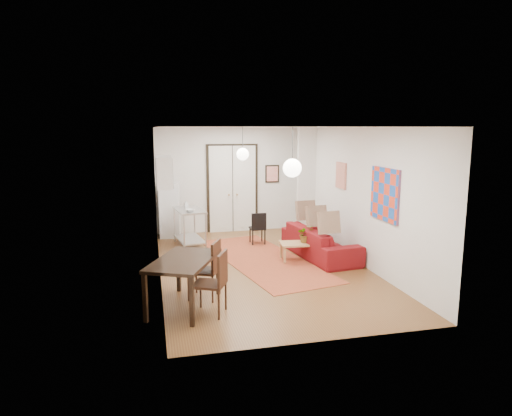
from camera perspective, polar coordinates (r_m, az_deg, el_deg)
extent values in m
plane|color=brown|center=(9.69, 0.76, -7.33)|extent=(7.00, 7.00, 0.00)
cube|color=white|center=(9.25, 0.80, 10.08)|extent=(4.20, 7.00, 0.02)
cube|color=silver|center=(12.76, -3.00, 3.52)|extent=(4.20, 0.02, 2.90)
cube|color=silver|center=(6.08, 8.73, -3.78)|extent=(4.20, 0.02, 2.90)
cube|color=silver|center=(9.09, -12.18, 0.68)|extent=(0.02, 7.00, 2.90)
cube|color=silver|center=(10.07, 12.47, 1.56)|extent=(0.02, 7.00, 2.90)
cube|color=silver|center=(12.74, -2.95, 2.38)|extent=(1.44, 0.06, 2.50)
cube|color=silver|center=(12.31, 6.31, 3.24)|extent=(0.50, 0.10, 2.90)
cube|color=white|center=(10.53, -11.44, 4.43)|extent=(0.35, 1.00, 0.70)
cube|color=red|center=(8.93, 15.81, 1.66)|extent=(0.05, 1.00, 1.00)
cube|color=beige|center=(10.74, 10.58, 4.02)|extent=(0.05, 0.50, 0.60)
cube|color=red|center=(12.96, 2.04, 4.30)|extent=(0.40, 0.03, 0.50)
cube|color=brown|center=(11.02, -12.32, 4.90)|extent=(0.03, 0.44, 0.54)
sphere|color=white|center=(11.22, -1.68, 6.74)|extent=(0.30, 0.30, 0.30)
cylinder|color=black|center=(11.20, -1.69, 8.79)|extent=(0.01, 0.01, 0.50)
sphere|color=white|center=(7.35, 4.55, 5.00)|extent=(0.30, 0.30, 0.30)
cylinder|color=black|center=(7.33, 4.59, 8.12)|extent=(0.01, 0.01, 0.50)
cube|color=#B44C2D|center=(10.20, 0.88, -6.41)|extent=(2.41, 4.50, 0.01)
imported|color=maroon|center=(10.44, 8.01, -4.22)|extent=(1.18, 2.42, 0.68)
cube|color=tan|center=(10.09, 5.62, -4.44)|extent=(0.94, 0.58, 0.04)
cube|color=tan|center=(9.84, 3.77, -5.99)|extent=(0.05, 0.05, 0.36)
cube|color=tan|center=(10.10, 8.12, -5.66)|extent=(0.05, 0.05, 0.36)
cube|color=tan|center=(10.21, 3.12, -5.39)|extent=(0.05, 0.05, 0.36)
cube|color=tan|center=(10.45, 7.33, -5.09)|extent=(0.05, 0.05, 0.36)
imported|color=#347032|center=(10.07, 6.18, -3.22)|extent=(0.38, 0.34, 0.39)
cube|color=#B5B8BA|center=(11.24, -8.37, -0.25)|extent=(0.77, 1.28, 0.04)
cube|color=#B5B8BA|center=(11.39, -8.28, -3.85)|extent=(0.72, 1.24, 0.03)
cylinder|color=#B5B8BA|center=(10.76, -9.45, -3.21)|extent=(0.04, 0.04, 0.91)
cylinder|color=#B5B8BA|center=(10.80, -6.67, -3.08)|extent=(0.04, 0.04, 0.91)
cylinder|color=#B5B8BA|center=(11.86, -9.81, -1.98)|extent=(0.04, 0.04, 0.91)
cylinder|color=#B5B8BA|center=(11.90, -7.29, -1.88)|extent=(0.04, 0.04, 0.91)
imported|color=silver|center=(10.93, -8.24, -0.28)|extent=(0.28, 0.28, 0.05)
imported|color=#5185AF|center=(11.46, -8.74, 0.53)|extent=(0.11, 0.11, 0.19)
cube|color=silver|center=(12.33, -10.71, -0.27)|extent=(0.58, 0.58, 1.45)
cube|color=black|center=(7.45, -9.00, -6.50)|extent=(1.38, 1.69, 0.05)
cube|color=black|center=(6.92, -11.58, -11.47)|extent=(0.08, 0.08, 0.76)
cube|color=black|center=(6.97, -5.42, -11.15)|extent=(0.08, 0.08, 0.76)
cube|color=black|center=(8.21, -11.86, -8.02)|extent=(0.08, 0.08, 0.76)
cube|color=black|center=(8.25, -6.71, -7.78)|extent=(0.08, 0.08, 0.76)
cube|color=#341D10|center=(7.90, -6.53, -7.78)|extent=(0.63, 0.62, 0.04)
cube|color=#341D10|center=(8.03, -6.76, -5.46)|extent=(0.23, 0.44, 0.50)
cylinder|color=#341D10|center=(7.76, -7.81, -10.03)|extent=(0.03, 0.03, 0.48)
cylinder|color=#341D10|center=(7.80, -4.83, -9.85)|extent=(0.03, 0.03, 0.48)
cylinder|color=#341D10|center=(8.16, -8.09, -9.02)|extent=(0.03, 0.03, 0.48)
cylinder|color=#341D10|center=(8.20, -5.26, -8.87)|extent=(0.03, 0.03, 0.48)
cube|color=#341D10|center=(7.24, -5.88, -9.44)|extent=(0.63, 0.62, 0.04)
cube|color=#341D10|center=(7.36, -6.14, -6.89)|extent=(0.23, 0.44, 0.50)
cylinder|color=#341D10|center=(7.11, -7.27, -11.93)|extent=(0.03, 0.03, 0.48)
cylinder|color=#341D10|center=(7.16, -4.00, -11.72)|extent=(0.03, 0.03, 0.48)
cylinder|color=#341D10|center=(7.50, -7.61, -10.74)|extent=(0.03, 0.03, 0.48)
cylinder|color=#341D10|center=(7.54, -4.52, -10.56)|extent=(0.03, 0.03, 0.48)
cube|color=black|center=(11.45, 0.18, -2.56)|extent=(0.37, 0.37, 0.04)
cube|color=black|center=(11.57, -0.01, -1.33)|extent=(0.37, 0.04, 0.40)
cylinder|color=black|center=(11.32, -0.41, -3.74)|extent=(0.03, 0.03, 0.40)
cylinder|color=black|center=(11.39, 1.12, -3.66)|extent=(0.03, 0.03, 0.40)
cylinder|color=black|center=(11.61, -0.74, -3.39)|extent=(0.03, 0.03, 0.40)
cylinder|color=black|center=(11.68, 0.75, -3.31)|extent=(0.03, 0.03, 0.40)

